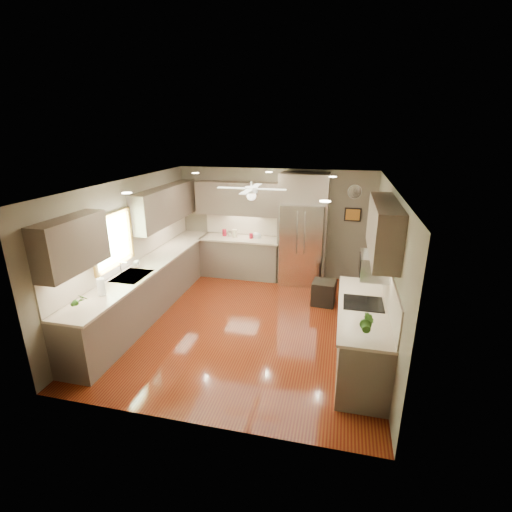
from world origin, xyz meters
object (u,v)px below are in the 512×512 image
at_px(paper_towel, 101,287).
at_px(bowl, 257,237).
at_px(soap_bottle, 137,263).
at_px(potted_plant_left, 79,300).
at_px(refrigerator, 303,231).
at_px(canister_a, 224,233).
at_px(canister_c, 235,233).
at_px(stool, 324,293).
at_px(canister_b, 230,233).
at_px(microwave, 375,266).
at_px(canister_d, 251,236).
at_px(potted_plant_right, 367,323).

bearing_deg(paper_towel, bowl, 65.98).
relative_size(soap_bottle, potted_plant_left, 0.59).
height_order(refrigerator, paper_towel, refrigerator).
relative_size(canister_a, soap_bottle, 0.94).
relative_size(canister_c, stool, 0.36).
height_order(canister_b, stool, canister_b).
bearing_deg(refrigerator, canister_b, 177.00).
bearing_deg(canister_b, canister_a, 175.45).
distance_m(canister_a, potted_plant_left, 4.14).
xyz_separation_m(canister_b, microwave, (3.04, -2.80, 0.47)).
relative_size(canister_d, potted_plant_left, 0.43).
height_order(stool, paper_towel, paper_towel).
distance_m(potted_plant_left, potted_plant_right, 3.85).
bearing_deg(bowl, canister_c, -178.13).
bearing_deg(canister_d, bowl, 14.46).
xyz_separation_m(canister_a, canister_b, (0.13, -0.01, -0.01)).
height_order(microwave, stool, microwave).
height_order(canister_b, bowl, canister_b).
height_order(bowl, paper_towel, paper_towel).
height_order(canister_a, soap_bottle, soap_bottle).
bearing_deg(paper_towel, canister_c, 73.29).
bearing_deg(canister_d, paper_towel, -112.52).
distance_m(bowl, stool, 2.11).
relative_size(canister_a, canister_b, 1.14).
relative_size(bowl, paper_towel, 0.77).
relative_size(canister_c, refrigerator, 0.07).
bearing_deg(canister_b, potted_plant_right, -52.79).
relative_size(canister_a, canister_c, 0.87).
relative_size(stool, paper_towel, 1.75).
xyz_separation_m(canister_c, paper_towel, (-1.06, -3.52, 0.05)).
bearing_deg(bowl, paper_towel, -114.02).
bearing_deg(canister_a, refrigerator, -3.11).
distance_m(canister_b, bowl, 0.65).
height_order(canister_b, paper_towel, paper_towel).
bearing_deg(canister_a, canister_d, -5.60).
height_order(canister_a, potted_plant_right, potted_plant_right).
distance_m(canister_b, potted_plant_right, 4.82).
distance_m(soap_bottle, stool, 3.63).
height_order(soap_bottle, potted_plant_right, potted_plant_right).
xyz_separation_m(soap_bottle, potted_plant_right, (3.96, -1.50, 0.08)).
height_order(canister_d, stool, canister_d).
height_order(refrigerator, stool, refrigerator).
bearing_deg(microwave, refrigerator, 116.09).
bearing_deg(canister_b, refrigerator, -3.00).
bearing_deg(soap_bottle, canister_a, 68.77).
bearing_deg(potted_plant_left, canister_d, 69.93).
height_order(canister_b, soap_bottle, soap_bottle).
distance_m(soap_bottle, paper_towel, 1.23).
distance_m(potted_plant_right, microwave, 1.12).
xyz_separation_m(potted_plant_left, bowl, (1.58, 4.03, -0.12)).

